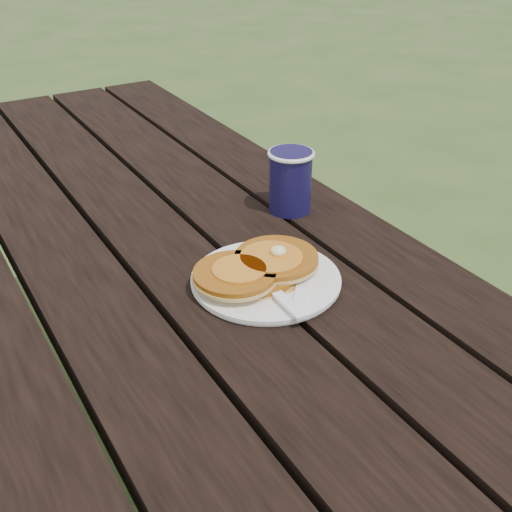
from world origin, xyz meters
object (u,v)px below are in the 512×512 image
plate (266,280)px  pancake_stack (257,268)px  picnic_table (168,401)px  coffee_cup (291,178)px

plate → pancake_stack: bearing=132.3°
pancake_stack → plate: bearing=-47.7°
picnic_table → coffee_cup: bearing=-9.9°
plate → pancake_stack: size_ratio=1.09×
coffee_cup → plate: bearing=-131.7°
picnic_table → plate: plate is taller
picnic_table → plate: size_ratio=8.26×
pancake_stack → coffee_cup: (0.18, 0.18, 0.04)m
plate → pancake_stack: (-0.01, 0.01, 0.02)m
picnic_table → pancake_stack: 0.47m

